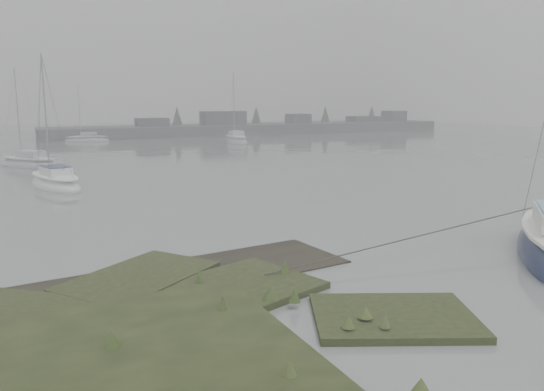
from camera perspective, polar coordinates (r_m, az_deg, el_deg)
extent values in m
plane|color=slate|center=(40.08, -16.22, 2.93)|extent=(160.00, 160.00, 0.00)
cube|color=#4C4F51|center=(78.50, -1.40, 7.14)|extent=(60.00, 8.00, 1.60)
cube|color=#424247|center=(72.27, -12.76, 7.26)|extent=(4.00, 3.00, 2.20)
cube|color=#424247|center=(75.20, -5.28, 7.88)|extent=(6.00, 3.00, 3.00)
cube|color=#424247|center=(80.27, 2.83, 7.88)|extent=(3.00, 3.00, 2.50)
cube|color=#424247|center=(86.71, 9.85, 7.75)|extent=(5.00, 3.00, 2.00)
cube|color=#424247|center=(90.34, 12.97, 7.98)|extent=(3.00, 3.00, 2.80)
cone|color=#384238|center=(75.19, -10.16, 8.07)|extent=(2.00, 2.00, 3.50)
cone|color=#384238|center=(79.34, -1.71, 8.33)|extent=(2.00, 2.00, 3.50)
cone|color=#384238|center=(85.00, 5.75, 8.40)|extent=(2.00, 2.00, 3.50)
cone|color=#384238|center=(90.07, 10.68, 8.38)|extent=(2.00, 2.00, 3.50)
ellipsoid|color=white|center=(31.90, -22.27, 0.97)|extent=(3.29, 5.91, 1.36)
ellipsoid|color=white|center=(31.82, -22.34, 1.94)|extent=(2.74, 5.11, 0.39)
cube|color=white|center=(31.55, -22.23, 2.50)|extent=(1.68, 2.18, 0.40)
cube|color=#151C48|center=(31.53, -22.26, 2.91)|extent=(1.56, 2.00, 0.06)
cylinder|color=#939399|center=(32.24, -23.20, 8.22)|extent=(0.09, 0.09, 6.42)
cylinder|color=#939399|center=(31.38, -22.16, 2.88)|extent=(0.67, 2.18, 0.07)
ellipsoid|color=#A9ACB2|center=(42.62, -24.67, 2.94)|extent=(4.85, 5.35, 1.33)
ellipsoid|color=silver|center=(42.56, -24.72, 3.65)|extent=(4.13, 4.58, 0.37)
cube|color=silver|center=(42.35, -24.55, 4.08)|extent=(2.09, 2.19, 0.39)
cube|color=#B4BBC1|center=(42.34, -24.57, 4.38)|extent=(1.93, 2.02, 0.06)
cylinder|color=#939399|center=(42.90, -25.68, 8.17)|extent=(0.09, 0.09, 6.24)
cylinder|color=#939399|center=(42.22, -24.43, 4.37)|extent=(1.44, 1.73, 0.07)
ellipsoid|color=silver|center=(61.32, -3.89, 5.80)|extent=(2.81, 6.39, 1.50)
ellipsoid|color=white|center=(61.28, -3.90, 6.36)|extent=(2.31, 5.55, 0.42)
cube|color=white|center=(61.00, -3.84, 6.69)|extent=(1.59, 2.27, 0.44)
cube|color=silver|center=(60.98, -3.84, 6.92)|extent=(1.48, 2.09, 0.07)
cylinder|color=#939399|center=(61.91, -4.14, 9.95)|extent=(0.10, 0.10, 7.06)
cylinder|color=#939399|center=(60.81, -3.80, 6.91)|extent=(0.40, 2.46, 0.08)
ellipsoid|color=silver|center=(66.20, -19.28, 5.56)|extent=(5.24, 2.64, 1.22)
ellipsoid|color=silver|center=(66.17, -19.30, 5.98)|extent=(4.54, 2.19, 0.34)
cube|color=silver|center=(66.13, -19.13, 6.25)|extent=(1.90, 1.40, 0.36)
cube|color=silver|center=(66.12, -19.14, 6.42)|extent=(1.75, 1.30, 0.06)
cylinder|color=#939399|center=(66.10, -20.02, 8.63)|extent=(0.08, 0.08, 5.72)
cylinder|color=#939399|center=(66.11, -19.02, 6.43)|extent=(1.97, 0.48, 0.06)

